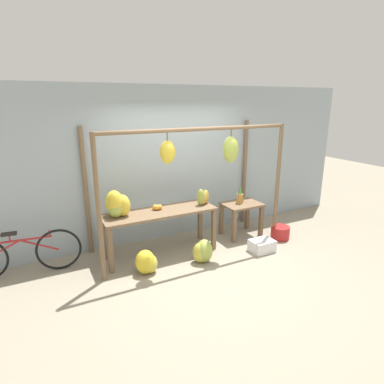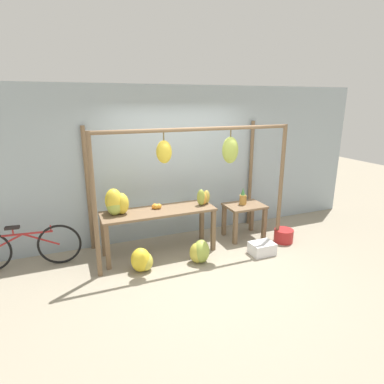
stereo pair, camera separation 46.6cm
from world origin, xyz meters
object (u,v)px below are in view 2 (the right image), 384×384
object	(u,v)px
banana_pile_ground_right	(200,252)
fruit_crate_white	(262,248)
banana_pile_ground_left	(142,260)
parked_bicycle	(24,247)
orange_pile	(156,206)
blue_bucket	(284,236)
papaya_pile	(203,198)
pineapple_cluster	(243,198)
banana_pile_on_table	(116,203)

from	to	relation	value
banana_pile_ground_right	fruit_crate_white	distance (m)	1.11
banana_pile_ground_left	parked_bicycle	world-z (taller)	parked_bicycle
banana_pile_ground_left	fruit_crate_white	distance (m)	2.03
orange_pile	blue_bucket	xyz separation A→B (m)	(2.27, -0.53, -0.69)
fruit_crate_white	parked_bicycle	distance (m)	3.82
blue_bucket	parked_bicycle	distance (m)	4.40
fruit_crate_white	papaya_pile	distance (m)	1.32
pineapple_cluster	papaya_pile	distance (m)	0.86
banana_pile_on_table	banana_pile_ground_right	xyz separation A→B (m)	(1.18, -0.66, -0.78)
banana_pile_ground_left	banana_pile_ground_right	distance (m)	0.92
blue_bucket	banana_pile_on_table	bearing A→B (deg)	169.92
papaya_pile	banana_pile_on_table	bearing A→B (deg)	176.86
orange_pile	banana_pile_ground_left	world-z (taller)	orange_pile
pineapple_cluster	banana_pile_ground_right	size ratio (longest dim) A/B	0.76
banana_pile_ground_right	parked_bicycle	xyz separation A→B (m)	(-2.58, 0.86, 0.17)
fruit_crate_white	papaya_pile	xyz separation A→B (m)	(-0.78, 0.71, 0.79)
parked_bicycle	papaya_pile	size ratio (longest dim) A/B	5.34
orange_pile	banana_pile_ground_left	size ratio (longest dim) A/B	0.43
orange_pile	papaya_pile	bearing A→B (deg)	-6.07
banana_pile_ground_right	fruit_crate_white	xyz separation A→B (m)	(1.10, -0.14, -0.08)
banana_pile_ground_right	fruit_crate_white	size ratio (longest dim) A/B	1.06
banana_pile_ground_right	blue_bucket	xyz separation A→B (m)	(1.75, 0.13, -0.06)
banana_pile_ground_left	papaya_pile	xyz separation A→B (m)	(1.24, 0.50, 0.72)
orange_pile	parked_bicycle	size ratio (longest dim) A/B	0.10
banana_pile_ground_right	fruit_crate_white	world-z (taller)	banana_pile_ground_right
orange_pile	pineapple_cluster	world-z (taller)	pineapple_cluster
pineapple_cluster	banana_pile_ground_left	size ratio (longest dim) A/B	0.82
pineapple_cluster	banana_pile_ground_right	xyz separation A→B (m)	(-1.17, -0.65, -0.59)
parked_bicycle	blue_bucket	bearing A→B (deg)	-9.51
orange_pile	fruit_crate_white	xyz separation A→B (m)	(1.61, -0.80, -0.71)
blue_bucket	parked_bicycle	xyz separation A→B (m)	(-4.34, 0.73, 0.23)
pineapple_cluster	papaya_pile	xyz separation A→B (m)	(-0.85, -0.08, 0.13)
orange_pile	fruit_crate_white	bearing A→B (deg)	-26.40
banana_pile_on_table	blue_bucket	distance (m)	3.10
banana_pile_on_table	parked_bicycle	size ratio (longest dim) A/B	0.26
banana_pile_on_table	parked_bicycle	xyz separation A→B (m)	(-1.40, 0.20, -0.61)
banana_pile_ground_left	blue_bucket	distance (m)	2.68
banana_pile_on_table	orange_pile	size ratio (longest dim) A/B	2.60
banana_pile_on_table	pineapple_cluster	size ratio (longest dim) A/B	1.35
banana_pile_ground_left	papaya_pile	bearing A→B (deg)	21.87
banana_pile_ground_left	fruit_crate_white	world-z (taller)	banana_pile_ground_left
blue_bucket	banana_pile_ground_right	bearing A→B (deg)	-175.61
banana_pile_ground_left	blue_bucket	world-z (taller)	banana_pile_ground_left
orange_pile	banana_pile_ground_right	size ratio (longest dim) A/B	0.39
banana_pile_on_table	fruit_crate_white	xyz separation A→B (m)	(2.28, -0.79, -0.85)
orange_pile	blue_bucket	world-z (taller)	orange_pile
orange_pile	banana_pile_ground_left	bearing A→B (deg)	-125.00
banana_pile_on_table	blue_bucket	bearing A→B (deg)	-10.08
banana_pile_ground_right	parked_bicycle	distance (m)	2.73
banana_pile_ground_left	banana_pile_ground_right	xyz separation A→B (m)	(0.92, -0.08, 0.01)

